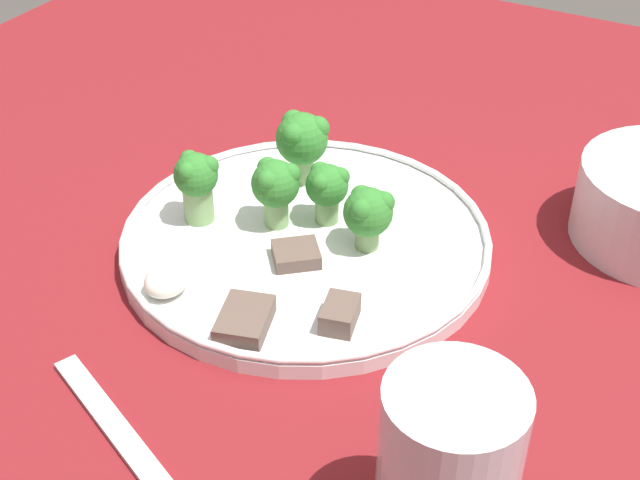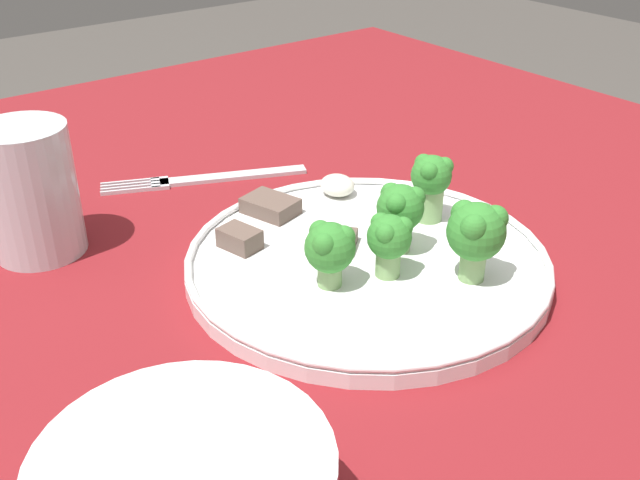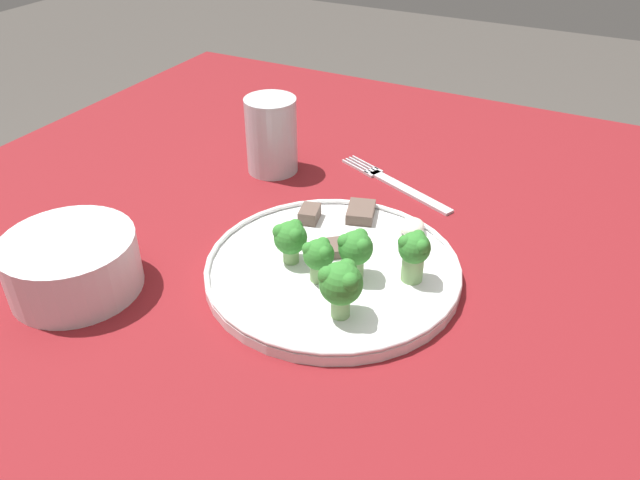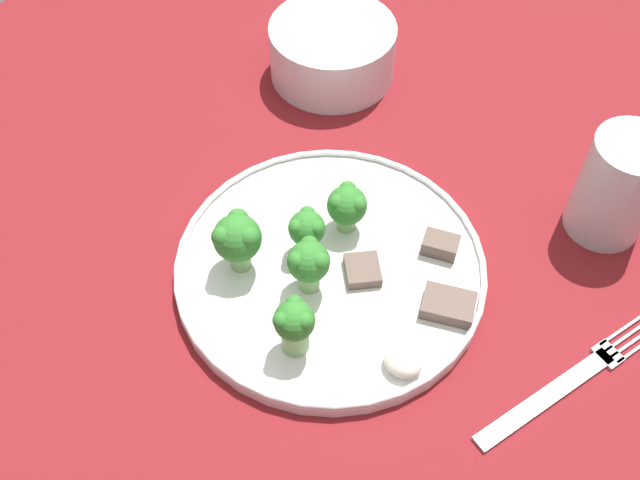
{
  "view_description": "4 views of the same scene",
  "coord_description": "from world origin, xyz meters",
  "views": [
    {
      "loc": [
        0.46,
        0.24,
        1.16
      ],
      "look_at": [
        0.0,
        -0.01,
        0.78
      ],
      "focal_mm": 50.0,
      "sensor_mm": 36.0,
      "label": 1
    },
    {
      "loc": [
        -0.4,
        0.3,
        1.06
      ],
      "look_at": [
        0.01,
        -0.01,
        0.77
      ],
      "focal_mm": 42.0,
      "sensor_mm": 36.0,
      "label": 2
    },
    {
      "loc": [
        -0.52,
        -0.28,
        1.17
      ],
      "look_at": [
        -0.04,
        -0.03,
        0.8
      ],
      "focal_mm": 35.0,
      "sensor_mm": 36.0,
      "label": 3
    },
    {
      "loc": [
        0.19,
        -0.37,
        1.32
      ],
      "look_at": [
        -0.03,
        -0.03,
        0.78
      ],
      "focal_mm": 42.0,
      "sensor_mm": 36.0,
      "label": 4
    }
  ],
  "objects": [
    {
      "name": "drinking_glass",
      "position": [
        0.17,
        0.15,
        0.8
      ],
      "size": [
        0.07,
        0.07,
        0.11
      ],
      "color": "silver",
      "rests_on": "table"
    },
    {
      "name": "fork",
      "position": [
        0.21,
        -0.02,
        0.75
      ],
      "size": [
        0.1,
        0.19,
        0.0
      ],
      "color": "silver",
      "rests_on": "table"
    },
    {
      "name": "meat_slice_front_slice",
      "position": [
        0.09,
        -0.02,
        0.77
      ],
      "size": [
        0.05,
        0.04,
        0.01
      ],
      "color": "brown",
      "rests_on": "dinner_plate"
    },
    {
      "name": "broccoli_floret_front_left",
      "position": [
        -0.09,
        -0.08,
        0.8
      ],
      "size": [
        0.04,
        0.04,
        0.06
      ],
      "color": "#7FA866",
      "rests_on": "dinner_plate"
    },
    {
      "name": "broccoli_floret_center_left",
      "position": [
        -0.0,
        -0.12,
        0.79
      ],
      "size": [
        0.04,
        0.03,
        0.06
      ],
      "color": "#7FA866",
      "rests_on": "dinner_plate"
    },
    {
      "name": "dinner_plate",
      "position": [
        -0.02,
        -0.04,
        0.76
      ],
      "size": [
        0.29,
        0.29,
        0.02
      ],
      "color": "white",
      "rests_on": "table"
    },
    {
      "name": "sauce_dollop",
      "position": [
        0.09,
        -0.09,
        0.77
      ],
      "size": [
        0.03,
        0.03,
        0.02
      ],
      "color": "silver",
      "rests_on": "dinner_plate"
    },
    {
      "name": "broccoli_floret_near_rim_left",
      "position": [
        -0.05,
        -0.03,
        0.79
      ],
      "size": [
        0.03,
        0.03,
        0.05
      ],
      "color": "#7FA866",
      "rests_on": "dinner_plate"
    },
    {
      "name": "broccoli_floret_back_left",
      "position": [
        -0.03,
        0.01,
        0.79
      ],
      "size": [
        0.04,
        0.04,
        0.05
      ],
      "color": "#7FA866",
      "rests_on": "dinner_plate"
    },
    {
      "name": "table",
      "position": [
        0.0,
        0.0,
        0.66
      ],
      "size": [
        1.18,
        1.15,
        0.75
      ],
      "color": "maroon",
      "rests_on": "ground_plane"
    },
    {
      "name": "meat_slice_rear_slice",
      "position": [
        0.01,
        -0.03,
        0.76
      ],
      "size": [
        0.05,
        0.05,
        0.01
      ],
      "color": "brown",
      "rests_on": "dinner_plate"
    },
    {
      "name": "cream_bowl",
      "position": [
        -0.17,
        0.2,
        0.78
      ],
      "size": [
        0.14,
        0.14,
        0.06
      ],
      "color": "silver",
      "rests_on": "table"
    },
    {
      "name": "broccoli_floret_center_back",
      "position": [
        -0.02,
        -0.07,
        0.79
      ],
      "size": [
        0.04,
        0.04,
        0.06
      ],
      "color": "#7FA866",
      "rests_on": "dinner_plate"
    },
    {
      "name": "meat_slice_middle_slice",
      "position": [
        0.06,
        0.03,
        0.77
      ],
      "size": [
        0.04,
        0.03,
        0.02
      ],
      "color": "brown",
      "rests_on": "dinner_plate"
    }
  ]
}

